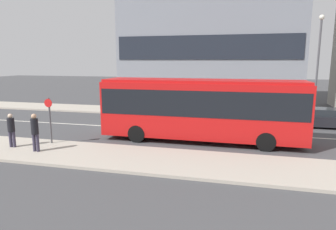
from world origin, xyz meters
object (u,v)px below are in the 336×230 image
pedestrian_down_pavement (35,130)px  street_lamp (318,58)px  city_bus (201,106)px  pedestrian_near_stop (11,128)px  bus_stop_sign (50,117)px  parked_car_0 (322,118)px

pedestrian_down_pavement → street_lamp: street_lamp is taller
city_bus → pedestrian_down_pavement: bearing=-147.3°
pedestrian_near_stop → bus_stop_sign: 1.89m
parked_car_0 → bus_stop_sign: (-15.03, -8.39, 0.94)m
street_lamp → city_bus: bearing=-134.8°
city_bus → pedestrian_down_pavement: city_bus is taller
city_bus → parked_car_0: 9.40m
pedestrian_down_pavement → bus_stop_sign: size_ratio=0.76×
city_bus → bus_stop_sign: size_ratio=4.54×
city_bus → pedestrian_down_pavement: 8.57m
pedestrian_near_stop → street_lamp: street_lamp is taller
parked_car_0 → bus_stop_sign: bearing=-150.8°
bus_stop_sign → parked_car_0: bearing=29.2°
parked_car_0 → street_lamp: bearing=95.0°
city_bus → bus_stop_sign: 8.10m
pedestrian_down_pavement → pedestrian_near_stop: bearing=169.0°
parked_car_0 → pedestrian_down_pavement: size_ratio=2.31×
pedestrian_near_stop → street_lamp: bearing=-148.1°
pedestrian_near_stop → bus_stop_sign: (1.44, 1.14, 0.45)m
city_bus → pedestrian_near_stop: city_bus is taller
parked_car_0 → street_lamp: size_ratio=0.57×
city_bus → street_lamp: street_lamp is taller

